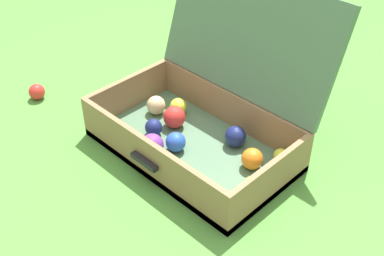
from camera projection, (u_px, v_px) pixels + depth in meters
ground_plane at (197, 168)px, 1.63m from camera, size 16.00×16.00×0.00m
open_suitcase at (206, 114)px, 1.67m from camera, size 0.68×0.55×0.53m
stray_ball_on_grass at (37, 92)px, 1.95m from camera, size 0.06×0.06×0.06m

